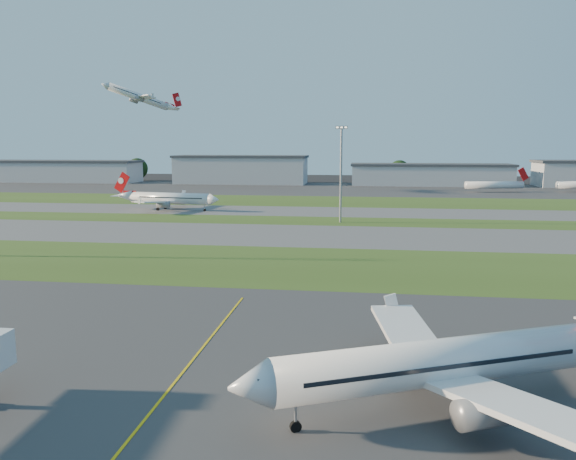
% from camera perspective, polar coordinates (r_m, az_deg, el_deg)
% --- Properties ---
extents(ground, '(700.00, 700.00, 0.00)m').
position_cam_1_polar(ground, '(52.43, -17.55, -15.21)').
color(ground, black).
rests_on(ground, ground).
extents(apron_near, '(300.00, 70.00, 0.01)m').
position_cam_1_polar(apron_near, '(52.43, -17.55, -15.21)').
color(apron_near, '#333335').
rests_on(apron_near, ground).
extents(grass_strip_a, '(300.00, 34.00, 0.01)m').
position_cam_1_polar(grass_strip_a, '(99.69, -4.75, -3.45)').
color(grass_strip_a, '#344D19').
rests_on(grass_strip_a, ground).
extents(taxiway_a, '(300.00, 32.00, 0.01)m').
position_cam_1_polar(taxiway_a, '(131.56, -1.65, -0.47)').
color(taxiway_a, '#515154').
rests_on(taxiway_a, ground).
extents(grass_strip_b, '(300.00, 18.00, 0.01)m').
position_cam_1_polar(grass_strip_b, '(156.01, -0.15, 0.97)').
color(grass_strip_b, '#344D19').
rests_on(grass_strip_b, ground).
extents(taxiway_b, '(300.00, 26.00, 0.01)m').
position_cam_1_polar(taxiway_b, '(177.65, 0.83, 1.91)').
color(taxiway_b, '#515154').
rests_on(taxiway_b, ground).
extents(grass_strip_c, '(300.00, 40.00, 0.01)m').
position_cam_1_polar(grass_strip_c, '(210.26, 1.92, 2.96)').
color(grass_strip_c, '#344D19').
rests_on(grass_strip_c, ground).
extents(apron_far, '(400.00, 80.00, 0.01)m').
position_cam_1_polar(apron_far, '(269.79, 3.22, 4.21)').
color(apron_far, '#333335').
rests_on(apron_far, ground).
extents(yellow_line, '(0.25, 60.00, 0.02)m').
position_cam_1_polar(yellow_line, '(50.61, -12.22, -15.89)').
color(yellow_line, gold).
rests_on(yellow_line, ground).
extents(airliner_parked, '(33.17, 28.27, 11.11)m').
position_cam_1_polar(airliner_parked, '(47.14, 16.12, -12.78)').
color(airliner_parked, white).
rests_on(airliner_parked, ground).
extents(airliner_taxiing, '(34.36, 28.93, 10.78)m').
position_cam_1_polar(airliner_taxiing, '(184.38, -11.97, 3.15)').
color(airliner_taxiing, white).
rests_on(airliner_taxiing, ground).
extents(airliner_departing, '(28.25, 24.61, 10.54)m').
position_cam_1_polar(airliner_departing, '(266.97, -14.89, 12.92)').
color(airliner_departing, white).
extents(mini_jet_near, '(28.37, 8.25, 9.48)m').
position_cam_1_polar(mini_jet_near, '(265.48, 20.25, 4.33)').
color(mini_jet_near, white).
rests_on(mini_jet_near, ground).
extents(light_mast_centre, '(3.20, 0.70, 25.80)m').
position_cam_1_polar(light_mast_centre, '(151.39, 5.41, 6.33)').
color(light_mast_centre, gray).
rests_on(light_mast_centre, ground).
extents(hangar_far_west, '(91.80, 23.00, 12.20)m').
position_cam_1_polar(hangar_far_west, '(344.15, -22.21, 5.57)').
color(hangar_far_west, '#A1A3A9').
rests_on(hangar_far_west, ground).
extents(hangar_west, '(71.40, 23.00, 15.20)m').
position_cam_1_polar(hangar_west, '(305.70, -4.80, 6.15)').
color(hangar_west, '#A1A3A9').
rests_on(hangar_west, ground).
extents(hangar_east, '(81.60, 23.00, 11.20)m').
position_cam_1_polar(hangar_east, '(300.42, 14.26, 5.49)').
color(hangar_east, '#A1A3A9').
rests_on(hangar_east, ground).
extents(tree_far_west, '(11.00, 11.00, 12.00)m').
position_cam_1_polar(tree_far_west, '(376.37, -26.53, 5.56)').
color(tree_far_west, black).
rests_on(tree_far_west, ground).
extents(tree_west, '(12.10, 12.10, 13.20)m').
position_cam_1_polar(tree_west, '(339.82, -15.06, 6.05)').
color(tree_west, black).
rests_on(tree_west, ground).
extents(tree_mid_west, '(9.90, 9.90, 10.80)m').
position_cam_1_polar(tree_mid_west, '(312.24, 0.16, 5.90)').
color(tree_mid_west, black).
rests_on(tree_mid_west, ground).
extents(tree_mid_east, '(11.55, 11.55, 12.60)m').
position_cam_1_polar(tree_mid_east, '(313.01, 11.24, 5.92)').
color(tree_mid_east, black).
rests_on(tree_mid_east, ground).
extents(tree_east, '(10.45, 10.45, 11.40)m').
position_cam_1_polar(tree_east, '(324.32, 24.66, 5.27)').
color(tree_east, black).
rests_on(tree_east, ground).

